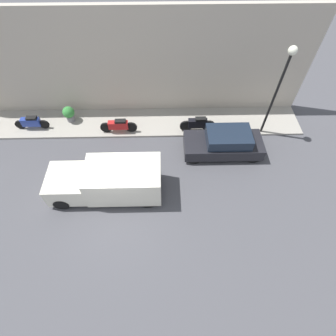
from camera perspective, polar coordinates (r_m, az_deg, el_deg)
name	(u,v)px	position (r m, az deg, el deg)	size (l,w,h in m)	color
ground_plane	(120,201)	(12.10, -10.47, -7.12)	(60.00, 60.00, 0.00)	#47474C
sidewalk	(128,123)	(15.17, -8.80, 9.73)	(2.20, 19.23, 0.10)	gray
building_facade	(122,65)	(14.48, -9.88, 21.22)	(0.30, 19.23, 5.68)	#B2A899
parked_car	(224,143)	(13.40, 12.16, 5.35)	(1.62, 3.90, 1.36)	black
delivery_van	(107,181)	(11.73, -13.13, -2.75)	(1.83, 4.91, 1.70)	silver
motorcycle_blue	(31,122)	(16.11, -27.62, 8.80)	(0.30, 1.83, 0.79)	navy
motorcycle_red	(119,126)	(14.36, -10.71, 9.07)	(0.30, 1.96, 0.82)	#B21E1E
motorcycle_black	(198,124)	(14.25, 6.48, 9.53)	(0.30, 1.88, 0.89)	black
streetlamp	(282,77)	(13.29, 23.60, 17.68)	(0.39, 0.39, 4.80)	black
potted_plant	(69,113)	(15.70, -20.77, 11.06)	(0.64, 0.64, 0.91)	slate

